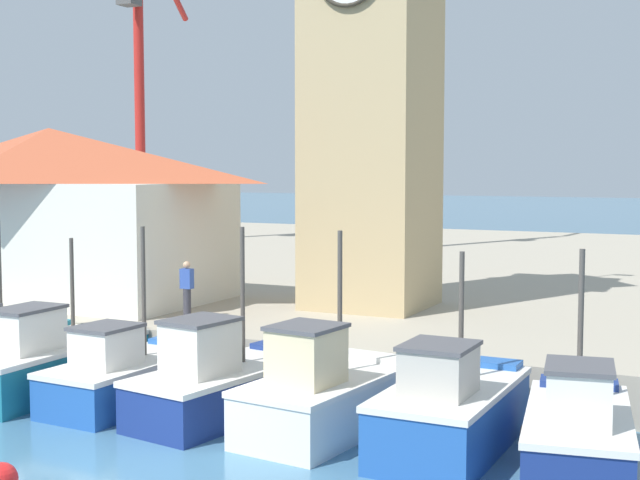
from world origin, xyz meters
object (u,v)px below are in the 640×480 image
(warehouse_left, at_px, (51,211))
(dock_worker_along_quay, at_px, (123,287))
(fishing_boat_mid_right, at_px, (450,410))
(dock_worker_near_tower, at_px, (187,289))
(clock_tower, at_px, (372,54))
(port_crane_near, at_px, (142,130))
(mooring_buoy, at_px, (1,479))
(fishing_boat_right_inner, at_px, (578,436))
(fishing_boat_center, at_px, (324,395))
(fishing_boat_left_inner, at_px, (128,375))
(fishing_boat_mid_left, at_px, (223,383))
(fishing_boat_left_outer, at_px, (53,361))
(port_crane_far, at_px, (354,80))

(warehouse_left, bearing_deg, dock_worker_along_quay, -26.20)
(fishing_boat_mid_right, xyz_separation_m, dock_worker_near_tower, (-9.15, 4.67, 1.21))
(clock_tower, height_order, port_crane_near, port_crane_near)
(fishing_boat_mid_right, height_order, mooring_buoy, fishing_boat_mid_right)
(fishing_boat_mid_right, distance_m, clock_tower, 13.13)
(dock_worker_near_tower, height_order, dock_worker_along_quay, same)
(fishing_boat_right_inner, bearing_deg, fishing_boat_center, 174.46)
(warehouse_left, bearing_deg, fishing_boat_right_inner, -21.01)
(fishing_boat_left_inner, xyz_separation_m, fishing_boat_mid_left, (2.51, 0.06, 0.08))
(fishing_boat_left_inner, relative_size, mooring_buoy, 7.99)
(fishing_boat_center, height_order, fishing_boat_right_inner, fishing_boat_center)
(fishing_boat_left_outer, relative_size, port_crane_far, 0.24)
(clock_tower, bearing_deg, port_crane_near, 142.13)
(fishing_boat_mid_right, height_order, dock_worker_along_quay, fishing_boat_mid_right)
(fishing_boat_left_outer, bearing_deg, warehouse_left, 132.32)
(clock_tower, relative_size, warehouse_left, 1.39)
(fishing_boat_left_outer, relative_size, fishing_boat_center, 1.18)
(fishing_boat_left_inner, xyz_separation_m, dock_worker_along_quay, (-3.30, 4.07, 1.33))
(fishing_boat_left_inner, distance_m, dock_worker_near_tower, 5.04)
(fishing_boat_mid_right, xyz_separation_m, mooring_buoy, (-5.96, -5.48, -0.50))
(fishing_boat_left_outer, distance_m, fishing_boat_center, 7.31)
(fishing_boat_left_outer, bearing_deg, dock_worker_along_quay, 104.00)
(fishing_boat_mid_left, xyz_separation_m, clock_tower, (-0.19, 8.83, 8.04))
(fishing_boat_left_outer, height_order, mooring_buoy, fishing_boat_left_outer)
(dock_worker_along_quay, bearing_deg, port_crane_far, 94.73)
(fishing_boat_right_inner, relative_size, port_crane_near, 0.25)
(fishing_boat_mid_right, height_order, warehouse_left, warehouse_left)
(fishing_boat_mid_right, distance_m, dock_worker_near_tower, 10.34)
(warehouse_left, xyz_separation_m, dock_worker_near_tower, (6.54, -1.78, -1.98))
(fishing_boat_left_inner, bearing_deg, fishing_boat_left_outer, 177.20)
(dock_worker_near_tower, bearing_deg, warehouse_left, 164.76)
(port_crane_near, bearing_deg, port_crane_far, -1.76)
(fishing_boat_left_outer, relative_size, fishing_boat_mid_left, 1.07)
(warehouse_left, height_order, dock_worker_along_quay, warehouse_left)
(warehouse_left, distance_m, dock_worker_along_quay, 5.64)
(fishing_boat_left_inner, bearing_deg, fishing_boat_mid_right, -0.34)
(fishing_boat_left_inner, height_order, fishing_boat_mid_right, fishing_boat_left_inner)
(fishing_boat_left_inner, xyz_separation_m, fishing_boat_center, (4.99, -0.07, 0.11))
(fishing_boat_mid_right, xyz_separation_m, dock_worker_along_quay, (-10.95, 4.12, 1.21))
(fishing_boat_right_inner, relative_size, dock_worker_along_quay, 2.76)
(fishing_boat_left_outer, height_order, dock_worker_near_tower, fishing_boat_left_outer)
(mooring_buoy, bearing_deg, fishing_boat_left_inner, 106.96)
(fishing_boat_right_inner, xyz_separation_m, dock_worker_near_tower, (-11.60, 5.18, 1.24))
(warehouse_left, bearing_deg, fishing_boat_mid_right, -22.34)
(port_crane_near, bearing_deg, clock_tower, -37.87)
(fishing_boat_mid_left, height_order, dock_worker_along_quay, fishing_boat_mid_left)
(fishing_boat_center, height_order, fishing_boat_mid_right, fishing_boat_center)
(dock_worker_along_quay, bearing_deg, fishing_boat_left_inner, -50.93)
(dock_worker_near_tower, bearing_deg, fishing_boat_left_inner, -71.97)
(fishing_boat_mid_right, distance_m, dock_worker_along_quay, 11.76)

